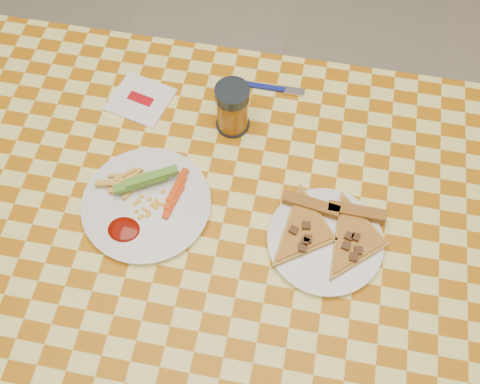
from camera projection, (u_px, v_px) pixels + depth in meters
name	position (u px, v px, depth m)	size (l,w,h in m)	color
ground	(230.00, 323.00, 1.69)	(8.00, 8.00, 0.00)	#C2B59C
table	(224.00, 238.00, 1.09)	(1.28, 0.88, 0.76)	white
plate_left	(147.00, 205.00, 1.04)	(0.25, 0.25, 0.01)	white
plate_right	(325.00, 241.00, 1.00)	(0.21, 0.21, 0.01)	white
fries_veggies	(143.00, 193.00, 1.03)	(0.19, 0.17, 0.04)	#F1AA4C
pizza_slices	(329.00, 231.00, 0.99)	(0.24, 0.23, 0.02)	gold
drink_glass	(232.00, 108.00, 1.08)	(0.07, 0.07, 0.12)	black
napkin	(141.00, 100.00, 1.16)	(0.15, 0.14, 0.01)	white
fork	(273.00, 88.00, 1.17)	(0.14, 0.02, 0.01)	navy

